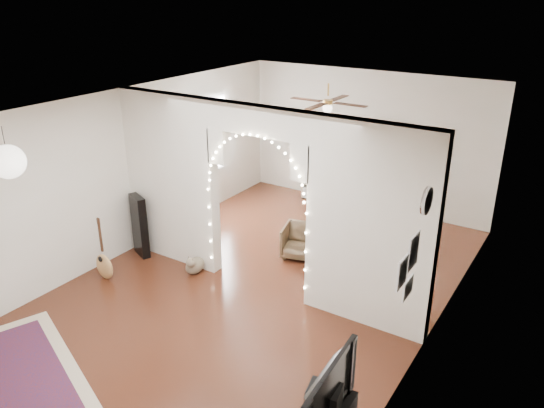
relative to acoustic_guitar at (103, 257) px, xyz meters
The scene contains 22 objects.
floor 2.40m from the acoustic_guitar, 28.21° to the left, with size 7.50×7.50×0.00m, color black.
ceiling 3.32m from the acoustic_guitar, 28.21° to the left, with size 5.00×7.50×0.02m, color white.
wall_back 5.39m from the acoustic_guitar, 66.76° to the left, with size 5.00×0.02×2.70m, color silver.
wall_front 3.50m from the acoustic_guitar, 51.48° to the right, with size 5.00×0.02×2.70m, color silver.
wall_left 1.54m from the acoustic_guitar, 110.00° to the left, with size 0.02×7.50×2.70m, color silver.
wall_right 4.83m from the acoustic_guitar, 13.73° to the left, with size 0.02×7.50×2.70m, color silver.
divider_wall 2.60m from the acoustic_guitar, 28.21° to the left, with size 5.00×0.20×2.70m.
fairy_lights 2.60m from the acoustic_guitar, 25.37° to the left, with size 1.64×0.04×1.60m, color #FFEABF, non-canonical shape.
window 3.15m from the acoustic_guitar, 97.38° to the left, with size 0.04×1.20×1.40m, color white.
wall_clock 4.91m from the acoustic_guitar, ahead, with size 0.31×0.31×0.03m, color white.
picture_frames 4.71m from the acoustic_guitar, ahead, with size 0.02×0.50×0.70m, color white, non-canonical shape.
paper_lantern 2.28m from the acoustic_guitar, 81.47° to the right, with size 0.40×0.40×0.40m, color white.
ceiling_fan 4.27m from the acoustic_guitar, 56.18° to the left, with size 1.10×1.10×0.30m, color #AA8038, non-canonical shape.
guitar_case 0.89m from the acoustic_guitar, 97.08° to the left, with size 0.40×0.13×1.04m, color black.
acoustic_guitar is the anchor object (origin of this frame).
tabby_cat 1.37m from the acoustic_guitar, 39.28° to the left, with size 0.33×0.54×0.36m.
tv 4.48m from the acoustic_guitar, 15.93° to the right, with size 1.07×0.14×0.62m, color black.
bookcase 4.87m from the acoustic_guitar, 71.76° to the left, with size 1.28×0.32×1.32m, color beige.
dining_table 5.17m from the acoustic_guitar, 63.53° to the left, with size 1.21×0.82×0.76m.
flower_vase 5.19m from the acoustic_guitar, 63.53° to the left, with size 0.18×0.18×0.19m, color white.
dining_chair_left 3.10m from the acoustic_guitar, 46.24° to the left, with size 0.57×0.59×0.53m, color brown.
dining_chair_right 3.40m from the acoustic_guitar, 28.34° to the left, with size 0.56×0.57×0.52m, color brown.
Camera 1 is at (3.84, -5.70, 4.14)m, focal length 35.00 mm.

